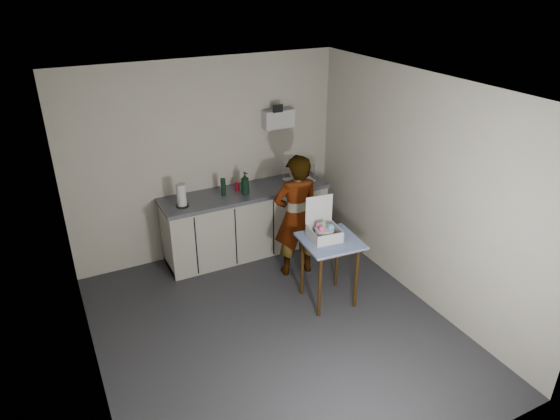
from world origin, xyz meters
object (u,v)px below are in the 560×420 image
dark_bottle (223,187)px  kitchen_counter (246,224)px  standing_man (296,216)px  side_table (330,248)px  soap_bottle (245,183)px  paper_towel (181,196)px  bakery_box (324,230)px  dish_rack (299,177)px  soda_can (237,186)px

dark_bottle → kitchen_counter: bearing=-0.3°
standing_man → side_table: bearing=101.5°
soap_bottle → paper_towel: bearing=179.5°
standing_man → paper_towel: standing_man is taller
soap_bottle → standing_man: bearing=-59.7°
side_table → bakery_box: size_ratio=1.78×
soap_bottle → paper_towel: soap_bottle is taller
dark_bottle → bakery_box: bakery_box is taller
kitchen_counter → dark_bottle: 0.67m
bakery_box → dish_rack: bearing=79.1°
soap_bottle → soda_can: 0.19m
dish_rack → bakery_box: (-0.43, -1.37, -0.06)m
kitchen_counter → side_table: kitchen_counter is taller
soda_can → dish_rack: (0.87, -0.09, 0.00)m
dark_bottle → dish_rack: size_ratio=0.59×
standing_man → soda_can: standing_man is taller
kitchen_counter → dark_bottle: bearing=179.7°
standing_man → bakery_box: standing_man is taller
soda_can → dish_rack: 0.88m
paper_towel → dark_bottle: bearing=8.2°
kitchen_counter → soda_can: bearing=142.9°
kitchen_counter → soda_can: soda_can is taller
soap_bottle → dish_rack: size_ratio=0.78×
soap_bottle → bakery_box: bakery_box is taller
paper_towel → dish_rack: 1.66m
side_table → bakery_box: bakery_box is taller
soda_can → bakery_box: size_ratio=0.25×
soap_bottle → dark_bottle: size_ratio=1.32×
dish_rack → bakery_box: bakery_box is taller
soda_can → paper_towel: paper_towel is taller
dark_bottle → bakery_box: 1.55m
bakery_box → side_table: bearing=-52.3°
side_table → dark_bottle: (-0.70, 1.47, 0.32)m
dark_bottle → dish_rack: (1.09, -0.02, -0.05)m
standing_man → kitchen_counter: bearing=-57.0°
side_table → dark_bottle: dark_bottle is taller
soap_bottle → paper_towel: (-0.84, 0.01, -0.01)m
standing_man → bakery_box: (0.00, -0.64, 0.12)m
side_table → paper_towel: (-1.27, 1.39, 0.34)m
soda_can → dish_rack: size_ratio=0.30×
side_table → dark_bottle: size_ratio=3.57×
dark_bottle → soda_can: bearing=16.2°
dish_rack → kitchen_counter: bearing=178.3°
paper_towel → soap_bottle: bearing=-0.5°
kitchen_counter → standing_man: 0.91m
paper_towel → kitchen_counter: bearing=5.3°
paper_towel → dish_rack: (1.66, 0.06, -0.08)m
standing_man → bakery_box: 0.65m
side_table → soda_can: bearing=112.1°
side_table → soap_bottle: bearing=112.0°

